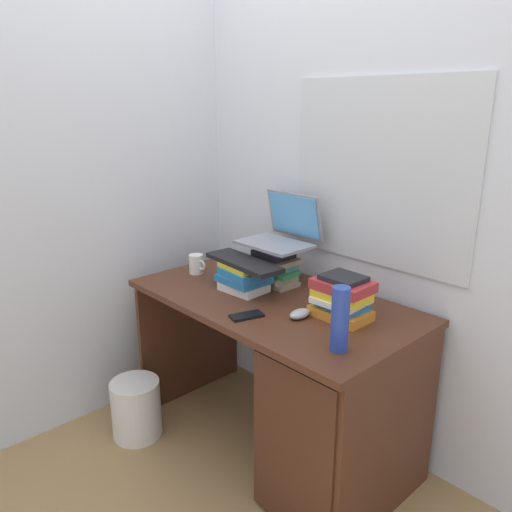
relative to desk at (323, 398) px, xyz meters
name	(u,v)px	position (x,y,z in m)	size (l,w,h in m)	color
ground_plane	(271,441)	(-0.33, 0.03, -0.41)	(6.00, 6.00, 0.00)	#9E7A4C
wall_back	(335,170)	(-0.33, 0.43, 0.89)	(6.00, 0.06, 2.60)	silver
wall_left	(161,161)	(-1.20, 0.03, 0.89)	(0.05, 6.00, 2.60)	silver
desk	(323,398)	(0.00, 0.00, 0.00)	(1.32, 0.71, 0.76)	#4C2819
book_stack_tall	(274,265)	(-0.47, 0.18, 0.44)	(0.24, 0.18, 0.19)	gray
book_stack_keyboard_riser	(244,278)	(-0.49, 0.00, 0.41)	(0.23, 0.19, 0.13)	white
book_stack_side	(342,297)	(0.01, 0.08, 0.43)	(0.23, 0.19, 0.18)	orange
laptop	(283,232)	(-0.48, 0.23, 0.59)	(0.34, 0.29, 0.24)	gray
keyboard	(244,262)	(-0.49, -0.01, 0.49)	(0.42, 0.14, 0.02)	black
computer_mouse	(300,314)	(-0.10, -0.04, 0.36)	(0.06, 0.10, 0.04)	#A5A8AD
mug	(196,264)	(-0.84, -0.02, 0.40)	(0.11, 0.07, 0.10)	white
water_bottle	(340,319)	(0.18, -0.15, 0.47)	(0.06, 0.06, 0.24)	#263FA5
cell_phone	(247,316)	(-0.26, -0.20, 0.35)	(0.07, 0.14, 0.01)	black
wastebasket	(136,408)	(-0.83, -0.42, -0.27)	(0.24, 0.24, 0.29)	silver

